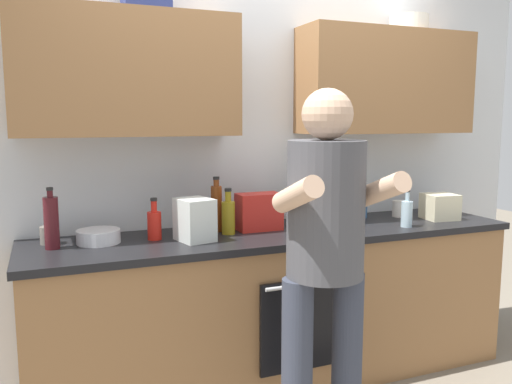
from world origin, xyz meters
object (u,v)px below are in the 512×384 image
at_px(bottle_soy, 336,208).
at_px(grocery_bag_produce, 195,220).
at_px(bottle_wine, 51,222).
at_px(mixing_bowl, 99,236).
at_px(cup_coffee, 399,209).
at_px(grocery_bag_crisps, 259,212).
at_px(person_standing, 326,247).
at_px(bottle_oil, 228,216).
at_px(cup_tea, 361,211).
at_px(bottle_water, 407,213).
at_px(bottle_hotsauce, 154,224).
at_px(bottle_vinegar, 217,207).
at_px(bottle_syrup, 295,210).
at_px(knife_block, 333,208).
at_px(bottle_soda, 342,211).
at_px(grocery_bag_rice, 440,207).
at_px(cup_stoneware, 49,235).

xyz_separation_m(bottle_soy, grocery_bag_produce, (-0.96, -0.16, 0.03)).
distance_m(bottle_wine, mixing_bowl, 0.25).
relative_size(cup_coffee, grocery_bag_crisps, 0.41).
bearing_deg(person_standing, grocery_bag_crisps, 88.51).
distance_m(bottle_oil, cup_tea, 0.98).
xyz_separation_m(bottle_water, grocery_bag_crisps, (-0.85, 0.26, 0.02)).
height_order(bottle_oil, grocery_bag_produce, bottle_oil).
relative_size(bottle_hotsauce, mixing_bowl, 1.01).
distance_m(bottle_vinegar, grocery_bag_produce, 0.25).
bearing_deg(cup_tea, bottle_wine, -175.99).
bearing_deg(bottle_syrup, grocery_bag_produce, -166.88).
xyz_separation_m(bottle_water, cup_tea, (-0.08, 0.35, -0.04)).
relative_size(bottle_soy, bottle_water, 1.03).
height_order(bottle_syrup, grocery_bag_produce, bottle_syrup).
height_order(bottle_wine, knife_block, bottle_wine).
height_order(bottle_hotsauce, grocery_bag_produce, same).
relative_size(bottle_syrup, grocery_bag_produce, 1.07).
height_order(bottle_wine, bottle_soda, bottle_wine).
height_order(bottle_vinegar, bottle_hotsauce, bottle_vinegar).
relative_size(knife_block, grocery_bag_produce, 1.29).
xyz_separation_m(bottle_syrup, mixing_bowl, (-1.15, -0.02, -0.06)).
relative_size(bottle_wine, bottle_vinegar, 0.97).
bearing_deg(grocery_bag_crisps, bottle_soda, -32.34).
relative_size(bottle_vinegar, knife_block, 1.09).
xyz_separation_m(bottle_soy, bottle_hotsauce, (-1.15, -0.06, -0.00)).
bearing_deg(cup_coffee, grocery_bag_rice, -42.23).
height_order(person_standing, bottle_hotsauce, person_standing).
height_order(person_standing, bottle_wine, person_standing).
relative_size(cup_stoneware, grocery_bag_rice, 0.48).
xyz_separation_m(bottle_syrup, bottle_oil, (-0.45, -0.07, 0.01)).
distance_m(bottle_wine, bottle_vinegar, 0.89).
xyz_separation_m(person_standing, grocery_bag_crisps, (0.02, 0.82, 0.02)).
xyz_separation_m(person_standing, grocery_bag_produce, (-0.40, 0.69, 0.03)).
relative_size(bottle_soy, cup_tea, 2.44).
height_order(bottle_soy, bottle_syrup, bottle_syrup).
xyz_separation_m(bottle_vinegar, bottle_syrup, (0.49, -0.02, -0.05)).
bearing_deg(grocery_bag_produce, knife_block, 1.84).
distance_m(person_standing, cup_tea, 1.21).
bearing_deg(bottle_wine, grocery_bag_crisps, 1.84).
relative_size(person_standing, bottle_soy, 7.30).
distance_m(person_standing, bottle_oil, 0.80).
bearing_deg(cup_tea, grocery_bag_rice, -27.92).
relative_size(bottle_wine, grocery_bag_produce, 1.37).
bearing_deg(person_standing, bottle_soy, 56.81).
distance_m(bottle_oil, cup_stoneware, 0.95).
relative_size(person_standing, mixing_bowl, 7.50).
xyz_separation_m(cup_stoneware, cup_tea, (1.91, 0.02, 0.00)).
height_order(bottle_soy, bottle_vinegar, bottle_vinegar).
height_order(bottle_hotsauce, cup_coffee, bottle_hotsauce).
bearing_deg(bottle_syrup, cup_stoneware, 177.84).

